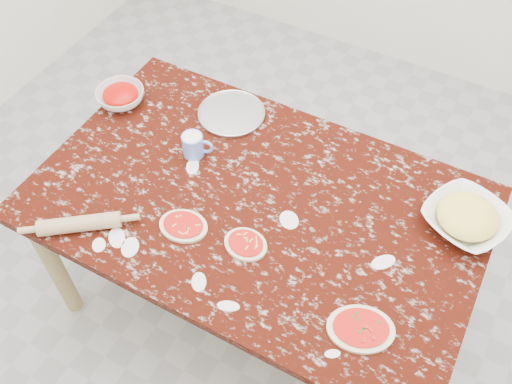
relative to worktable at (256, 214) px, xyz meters
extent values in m
plane|color=gray|center=(0.00, 0.00, -0.67)|extent=(4.00, 4.00, 0.00)
cube|color=black|center=(0.00, 0.00, 0.06)|extent=(1.60, 1.00, 0.04)
cube|color=#9C8858|center=(0.00, 0.00, 0.00)|extent=(1.50, 0.90, 0.08)
cylinder|color=#9C8858|center=(-0.72, -0.42, -0.31)|extent=(0.07, 0.07, 0.71)
cylinder|color=#9C8858|center=(-0.72, 0.42, -0.31)|extent=(0.07, 0.07, 0.71)
cylinder|color=#9C8858|center=(0.72, 0.42, -0.31)|extent=(0.07, 0.07, 0.71)
cylinder|color=#B2B2B7|center=(-0.30, 0.34, 0.09)|extent=(0.32, 0.32, 0.01)
imported|color=white|center=(-0.74, 0.19, 0.11)|extent=(0.20, 0.20, 0.06)
imported|color=white|center=(0.69, 0.25, 0.12)|extent=(0.36, 0.36, 0.07)
cylinder|color=#6C8AE4|center=(-0.32, 0.09, 0.13)|extent=(0.08, 0.08, 0.09)
torus|color=#6C8AE4|center=(-0.27, 0.10, 0.13)|extent=(0.07, 0.03, 0.07)
cylinder|color=silver|center=(-0.32, 0.09, 0.16)|extent=(0.06, 0.06, 0.01)
ellipsoid|color=beige|center=(-0.17, -0.22, 0.09)|extent=(0.19, 0.16, 0.01)
ellipsoid|color=red|center=(-0.17, -0.22, 0.10)|extent=(0.16, 0.13, 0.00)
ellipsoid|color=beige|center=(0.06, -0.19, 0.09)|extent=(0.16, 0.14, 0.01)
ellipsoid|color=red|center=(0.06, -0.19, 0.10)|extent=(0.13, 0.11, 0.00)
ellipsoid|color=beige|center=(0.52, -0.29, 0.09)|extent=(0.25, 0.23, 0.01)
ellipsoid|color=red|center=(0.52, -0.29, 0.10)|extent=(0.21, 0.19, 0.00)
cylinder|color=tan|center=(-0.47, -0.39, 0.11)|extent=(0.26, 0.21, 0.06)
camera|label=1|loc=(0.59, -1.08, 1.67)|focal=39.29mm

